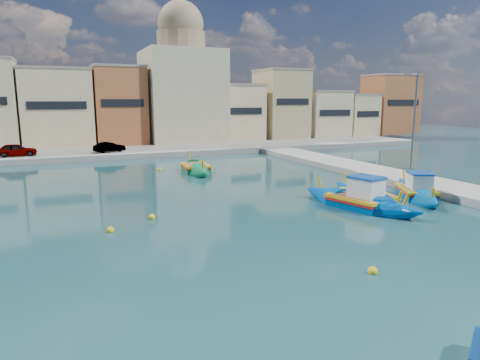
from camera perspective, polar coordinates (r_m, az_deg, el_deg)
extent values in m
plane|color=#112D34|center=(19.36, -3.96, -7.98)|extent=(160.00, 160.00, 0.00)
cube|color=gray|center=(50.06, -16.14, 3.50)|extent=(80.00, 8.00, 0.60)
cube|color=beige|center=(57.08, -23.16, 8.73)|extent=(7.88, 7.44, 8.99)
cube|color=gray|center=(57.18, -23.51, 13.37)|extent=(8.04, 7.59, 0.30)
cube|color=black|center=(53.30, -23.18, 9.14)|extent=(6.30, 0.10, 0.90)
cube|color=#AC6036|center=(56.92, -15.76, 9.40)|extent=(6.17, 6.13, 9.43)
cube|color=gray|center=(57.05, -16.01, 14.28)|extent=(6.29, 6.26, 0.30)
cube|color=black|center=(53.83, -15.34, 9.87)|extent=(4.93, 0.10, 0.90)
cube|color=tan|center=(59.19, -8.48, 8.08)|extent=(7.31, 7.69, 6.05)
cube|color=gray|center=(59.14, -8.57, 11.15)|extent=(7.46, 7.85, 0.30)
cube|color=black|center=(55.42, -7.45, 8.25)|extent=(5.85, 0.10, 0.90)
cube|color=beige|center=(61.49, -1.17, 8.92)|extent=(7.54, 7.30, 7.41)
cube|color=gray|center=(61.49, -1.18, 12.51)|extent=(7.69, 7.45, 0.30)
cube|color=black|center=(58.07, 0.22, 9.18)|extent=(6.03, 0.10, 0.90)
cube|color=tan|center=(64.70, 5.49, 9.94)|extent=(6.36, 6.97, 9.63)
cube|color=gray|center=(64.83, 5.57, 14.33)|extent=(6.48, 7.11, 0.30)
cube|color=black|center=(61.61, 7.09, 10.32)|extent=(5.09, 0.10, 0.90)
cube|color=#C0B290|center=(68.36, 10.91, 8.59)|extent=(6.63, 6.70, 6.65)
cube|color=gray|center=(68.33, 11.01, 11.50)|extent=(6.76, 6.83, 0.30)
cube|color=black|center=(65.56, 12.60, 8.73)|extent=(5.30, 0.10, 0.90)
cube|color=beige|center=(72.27, 14.79, 8.35)|extent=(5.08, 7.51, 6.20)
cube|color=gray|center=(72.23, 14.92, 10.93)|extent=(5.18, 7.66, 0.30)
cube|color=black|center=(69.30, 16.75, 8.43)|extent=(4.06, 0.10, 0.90)
cube|color=#AC6036|center=(76.09, 19.36, 9.39)|extent=(7.79, 6.00, 9.33)
cube|color=gray|center=(76.18, 19.59, 13.00)|extent=(7.95, 6.12, 0.30)
cube|color=black|center=(73.85, 20.99, 9.62)|extent=(6.23, 0.10, 0.90)
cube|color=#C0B290|center=(59.53, -7.70, 10.98)|extent=(10.00, 10.00, 12.00)
cylinder|color=#9E8466|center=(60.02, -7.88, 17.86)|extent=(6.40, 6.40, 2.40)
sphere|color=#9E8466|center=(60.33, -7.94, 19.93)|extent=(6.00, 6.00, 6.00)
cylinder|color=#9E8466|center=(60.87, -8.01, 22.63)|extent=(0.30, 0.30, 1.60)
cylinder|color=#595B60|center=(33.18, 22.11, 6.12)|extent=(0.16, 0.16, 8.00)
cylinder|color=#595B60|center=(32.87, 22.09, 12.90)|extent=(1.00, 0.10, 0.10)
cube|color=#595B60|center=(32.52, 21.44, 12.89)|extent=(0.35, 0.15, 0.18)
imported|color=#4C1919|center=(48.26, -27.69, 3.58)|extent=(3.82, 1.59, 1.29)
imported|color=#4C1919|center=(48.38, -17.02, 4.23)|extent=(3.51, 2.19, 1.09)
cube|color=#005496|center=(29.76, 22.39, -1.79)|extent=(3.08, 3.64, 0.89)
cone|color=#005496|center=(32.22, 21.05, -0.71)|extent=(2.95, 3.41, 2.28)
cone|color=#005496|center=(27.31, 23.99, -2.88)|extent=(2.95, 3.41, 2.28)
cube|color=gold|center=(29.69, 22.45, -1.08)|extent=(3.22, 3.83, 0.16)
cube|color=red|center=(29.72, 22.42, -1.39)|extent=(3.18, 3.73, 0.09)
cube|color=olive|center=(29.68, 22.45, -0.95)|extent=(2.70, 3.26, 0.05)
cylinder|color=gold|center=(32.37, 21.00, 0.38)|extent=(0.31, 0.43, 0.97)
cylinder|color=gold|center=(26.95, 24.26, -1.81)|extent=(0.31, 0.43, 0.97)
cube|color=white|center=(29.16, 22.79, -0.19)|extent=(1.86, 2.02, 0.98)
cube|color=#0F47A5|center=(29.07, 22.86, 0.86)|extent=(1.98, 2.15, 0.11)
cube|color=#004B9F|center=(25.75, 15.48, -3.16)|extent=(2.79, 3.63, 1.01)
cone|color=#004B9F|center=(27.33, 10.99, -2.07)|extent=(2.73, 3.41, 2.51)
cone|color=#004B9F|center=(24.34, 20.54, -4.13)|extent=(2.73, 3.41, 2.51)
cube|color=yellow|center=(25.66, 15.53, -2.24)|extent=(2.92, 3.82, 0.18)
cube|color=red|center=(25.70, 15.51, -2.63)|extent=(2.91, 3.71, 0.10)
cube|color=olive|center=(25.64, 15.54, -2.07)|extent=(2.43, 3.27, 0.06)
cylinder|color=yellow|center=(27.36, 10.62, -0.64)|extent=(0.26, 0.50, 1.09)
cylinder|color=yellow|center=(24.06, 21.18, -2.74)|extent=(0.26, 0.50, 1.09)
cube|color=white|center=(25.27, 16.45, -1.02)|extent=(1.79, 1.95, 1.11)
cube|color=#0F47A5|center=(25.15, 16.52, 0.35)|extent=(1.90, 2.08, 0.12)
cube|color=#0B7542|center=(37.33, -5.96, 1.39)|extent=(2.27, 3.19, 1.00)
cone|color=#0B7542|center=(39.74, -6.71, 2.01)|extent=(2.25, 3.00, 2.47)
cone|color=#0B7542|center=(34.91, -5.11, 0.84)|extent=(2.25, 3.00, 2.47)
cube|color=gold|center=(37.26, -5.97, 2.02)|extent=(2.36, 3.36, 0.18)
cube|color=red|center=(37.29, -5.97, 1.75)|extent=(2.37, 3.26, 0.10)
cube|color=olive|center=(37.25, -5.97, 2.14)|extent=(1.94, 2.89, 0.06)
cylinder|color=gold|center=(39.89, -6.80, 2.98)|extent=(0.18, 0.48, 1.09)
cylinder|color=gold|center=(34.57, -5.03, 1.83)|extent=(0.18, 0.48, 1.09)
cube|color=#004DA5|center=(26.99, 16.71, -2.60)|extent=(2.48, 3.63, 0.98)
cone|color=#004DA5|center=(29.34, 13.99, -1.33)|extent=(2.44, 3.37, 2.49)
cone|color=#004DA5|center=(24.71, 19.96, -3.89)|extent=(2.44, 3.37, 2.49)
cube|color=gold|center=(26.90, 16.76, -1.75)|extent=(2.59, 3.82, 0.18)
cube|color=red|center=(26.94, 16.74, -2.12)|extent=(2.59, 3.70, 0.10)
cube|color=olive|center=(26.89, 16.76, -1.58)|extent=(2.14, 3.28, 0.06)
cylinder|color=gold|center=(29.46, 13.79, 0.00)|extent=(0.21, 0.48, 1.07)
cylinder|color=gold|center=(24.34, 20.41, -2.58)|extent=(0.21, 0.48, 1.07)
sphere|color=yellow|center=(21.33, -16.89, -6.43)|extent=(0.36, 0.36, 0.36)
sphere|color=yellow|center=(23.09, -11.64, -4.88)|extent=(0.36, 0.36, 0.36)
sphere|color=yellow|center=(38.50, -10.70, 1.36)|extent=(0.36, 0.36, 0.36)
sphere|color=yellow|center=(28.97, 22.10, -2.29)|extent=(0.36, 0.36, 0.36)
sphere|color=yellow|center=(16.51, 17.25, -11.53)|extent=(0.36, 0.36, 0.36)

